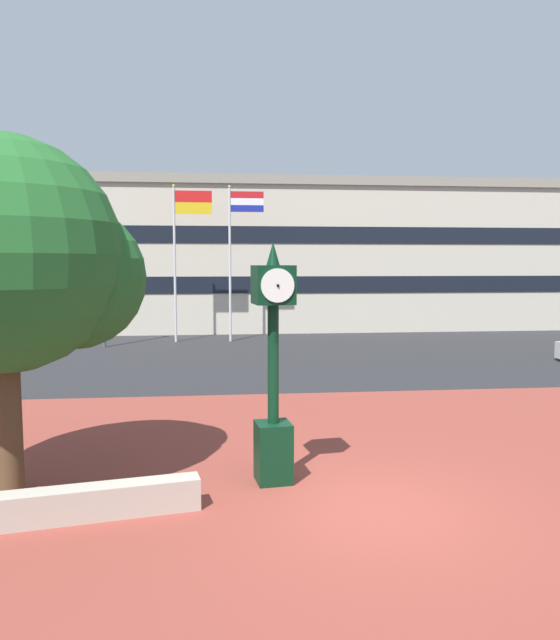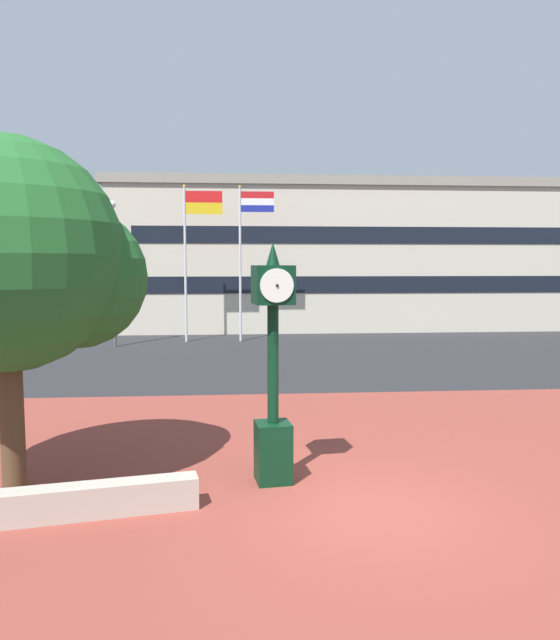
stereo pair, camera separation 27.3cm
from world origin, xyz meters
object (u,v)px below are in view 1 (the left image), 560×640
at_px(flagpole_primary, 180,245).
at_px(civic_building, 337,256).
at_px(flagpole_secondary, 234,248).
at_px(street_lamp_post, 102,258).
at_px(street_clock, 273,373).
at_px(plaza_tree, 18,261).

height_order(flagpole_primary, civic_building, civic_building).
bearing_deg(flagpole_secondary, street_lamp_post, -166.10).
xyz_separation_m(flagpole_primary, street_lamp_post, (-3.40, -1.48, -0.61)).
relative_size(civic_building, street_lamp_post, 4.43).
height_order(flagpole_secondary, street_lamp_post, flagpole_secondary).
bearing_deg(flagpole_secondary, street_clock, -89.70).
relative_size(flagpole_secondary, civic_building, 0.26).
distance_m(plaza_tree, flagpole_secondary, 19.36).
relative_size(flagpole_secondary, street_lamp_post, 1.14).
relative_size(plaza_tree, flagpole_secondary, 0.79).
height_order(street_clock, plaza_tree, plaza_tree).
bearing_deg(street_lamp_post, street_clock, -70.91).
bearing_deg(street_lamp_post, civic_building, 41.35).
bearing_deg(flagpole_primary, plaza_tree, -94.65).
distance_m(street_clock, flagpole_secondary, 19.21).
distance_m(flagpole_secondary, civic_building, 12.26).
relative_size(plaza_tree, flagpole_primary, 0.79).
bearing_deg(flagpole_primary, flagpole_secondary, 0.00).
distance_m(street_clock, civic_building, 29.96).
xyz_separation_m(street_clock, civic_building, (6.98, 29.04, 2.30)).
relative_size(street_clock, plaza_tree, 0.71).
distance_m(plaza_tree, street_lamp_post, 17.53).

